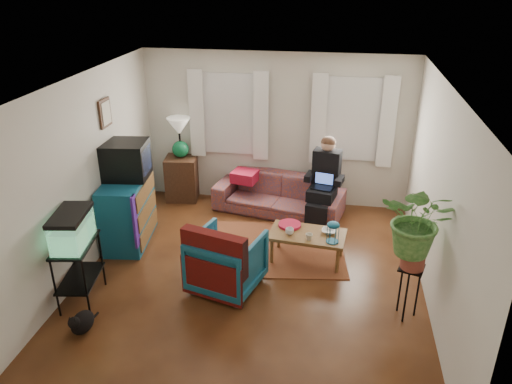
% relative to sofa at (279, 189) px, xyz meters
% --- Properties ---
extents(floor, '(4.50, 5.00, 0.01)m').
position_rel_sofa_xyz_m(floor, '(-0.11, -2.05, -0.42)').
color(floor, '#4F2B14').
rests_on(floor, ground).
extents(ceiling, '(4.50, 5.00, 0.01)m').
position_rel_sofa_xyz_m(ceiling, '(-0.11, -2.05, 2.18)').
color(ceiling, white).
rests_on(ceiling, wall_back).
extents(wall_back, '(4.50, 0.01, 2.60)m').
position_rel_sofa_xyz_m(wall_back, '(-0.11, 0.45, 0.88)').
color(wall_back, silver).
rests_on(wall_back, floor).
extents(wall_front, '(4.50, 0.01, 2.60)m').
position_rel_sofa_xyz_m(wall_front, '(-0.11, -4.55, 0.88)').
color(wall_front, silver).
rests_on(wall_front, floor).
extents(wall_left, '(0.01, 5.00, 2.60)m').
position_rel_sofa_xyz_m(wall_left, '(-2.36, -2.05, 0.88)').
color(wall_left, silver).
rests_on(wall_left, floor).
extents(wall_right, '(0.01, 5.00, 2.60)m').
position_rel_sofa_xyz_m(wall_right, '(2.14, -2.05, 0.88)').
color(wall_right, silver).
rests_on(wall_right, floor).
extents(window_left, '(1.08, 0.04, 1.38)m').
position_rel_sofa_xyz_m(window_left, '(-0.91, 0.43, 1.13)').
color(window_left, white).
rests_on(window_left, wall_back).
extents(window_right, '(1.08, 0.04, 1.38)m').
position_rel_sofa_xyz_m(window_right, '(1.14, 0.43, 1.13)').
color(window_right, white).
rests_on(window_right, wall_back).
extents(curtains_left, '(1.36, 0.06, 1.50)m').
position_rel_sofa_xyz_m(curtains_left, '(-0.91, 0.35, 1.13)').
color(curtains_left, white).
rests_on(curtains_left, wall_back).
extents(curtains_right, '(1.36, 0.06, 1.50)m').
position_rel_sofa_xyz_m(curtains_right, '(1.14, 0.35, 1.13)').
color(curtains_right, white).
rests_on(curtains_right, wall_back).
extents(picture_frame, '(0.04, 0.32, 0.40)m').
position_rel_sofa_xyz_m(picture_frame, '(-2.33, -1.20, 1.53)').
color(picture_frame, '#3D2616').
rests_on(picture_frame, wall_left).
extents(area_rug, '(2.19, 1.85, 0.01)m').
position_rel_sofa_xyz_m(area_rug, '(0.10, -1.22, -0.41)').
color(area_rug, maroon).
rests_on(area_rug, floor).
extents(sofa, '(2.26, 1.27, 0.84)m').
position_rel_sofa_xyz_m(sofa, '(0.00, 0.00, 0.00)').
color(sofa, brown).
rests_on(sofa, floor).
extents(seated_person, '(0.66, 0.75, 1.27)m').
position_rel_sofa_xyz_m(seated_person, '(0.75, -0.16, 0.22)').
color(seated_person, black).
rests_on(seated_person, sofa).
extents(side_table, '(0.60, 0.60, 0.78)m').
position_rel_sofa_xyz_m(side_table, '(-1.76, 0.27, -0.03)').
color(side_table, '#3F2917').
rests_on(side_table, floor).
extents(table_lamp, '(0.45, 0.45, 0.72)m').
position_rel_sofa_xyz_m(table_lamp, '(-1.76, 0.27, 0.70)').
color(table_lamp, white).
rests_on(table_lamp, side_table).
extents(dresser, '(0.69, 1.18, 1.01)m').
position_rel_sofa_xyz_m(dresser, '(-2.10, -1.34, 0.08)').
color(dresser, '#137373').
rests_on(dresser, floor).
extents(crt_tv, '(0.68, 0.63, 0.54)m').
position_rel_sofa_xyz_m(crt_tv, '(-2.09, -1.23, 0.86)').
color(crt_tv, black).
rests_on(crt_tv, dresser).
extents(aquarium_stand, '(0.51, 0.78, 0.81)m').
position_rel_sofa_xyz_m(aquarium_stand, '(-2.11, -2.85, -0.01)').
color(aquarium_stand, black).
rests_on(aquarium_stand, floor).
extents(aquarium, '(0.46, 0.71, 0.43)m').
position_rel_sofa_xyz_m(aquarium, '(-2.11, -2.85, 0.60)').
color(aquarium, '#7FD899').
rests_on(aquarium, aquarium_stand).
extents(black_cat, '(0.26, 0.38, 0.30)m').
position_rel_sofa_xyz_m(black_cat, '(-1.83, -3.41, -0.27)').
color(black_cat, black).
rests_on(black_cat, floor).
extents(armchair, '(1.00, 0.97, 0.84)m').
position_rel_sofa_xyz_m(armchair, '(-0.39, -2.27, 0.00)').
color(armchair, '#105A64').
rests_on(armchair, floor).
extents(serape_throw, '(0.87, 0.42, 0.70)m').
position_rel_sofa_xyz_m(serape_throw, '(-0.48, -2.58, 0.18)').
color(serape_throw, '#9E0A0A').
rests_on(serape_throw, armchair).
extents(coffee_table, '(1.10, 0.68, 0.43)m').
position_rel_sofa_xyz_m(coffee_table, '(0.59, -1.46, -0.20)').
color(coffee_table, brown).
rests_on(coffee_table, floor).
extents(cup_a, '(0.13, 0.13, 0.09)m').
position_rel_sofa_xyz_m(cup_a, '(0.34, -1.53, 0.06)').
color(cup_a, white).
rests_on(cup_a, coffee_table).
extents(cup_b, '(0.10, 0.10, 0.09)m').
position_rel_sofa_xyz_m(cup_b, '(0.62, -1.64, 0.06)').
color(cup_b, beige).
rests_on(cup_b, coffee_table).
extents(bowl, '(0.23, 0.23, 0.05)m').
position_rel_sofa_xyz_m(bowl, '(0.88, -1.40, 0.04)').
color(bowl, white).
rests_on(bowl, coffee_table).
extents(snack_tray, '(0.36, 0.36, 0.04)m').
position_rel_sofa_xyz_m(snack_tray, '(0.32, -1.29, 0.04)').
color(snack_tray, '#B21414').
rests_on(snack_tray, coffee_table).
extents(birdcage, '(0.19, 0.19, 0.31)m').
position_rel_sofa_xyz_m(birdcage, '(0.93, -1.64, 0.17)').
color(birdcage, '#115B6B').
rests_on(birdcage, coffee_table).
extents(plant_stand, '(0.36, 0.36, 0.69)m').
position_rel_sofa_xyz_m(plant_stand, '(1.84, -2.52, -0.07)').
color(plant_stand, black).
rests_on(plant_stand, floor).
extents(potted_plant, '(0.95, 0.88, 0.87)m').
position_rel_sofa_xyz_m(potted_plant, '(1.84, -2.52, 0.75)').
color(potted_plant, '#599947').
rests_on(potted_plant, plant_stand).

